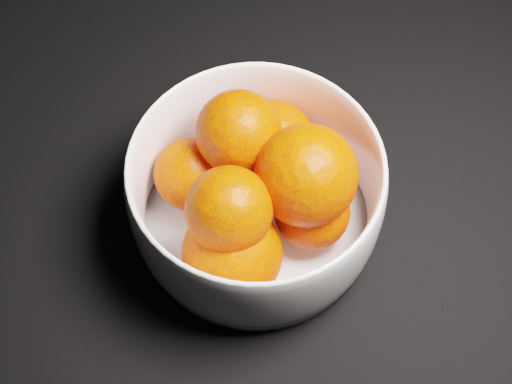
{
  "coord_description": "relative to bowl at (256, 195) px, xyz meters",
  "views": [
    {
      "loc": [
        0.23,
        -0.06,
        0.51
      ],
      "look_at": [
        0.25,
        0.2,
        0.05
      ],
      "focal_mm": 50.0,
      "sensor_mm": 36.0,
      "label": 1
    }
  ],
  "objects": [
    {
      "name": "orange_pile",
      "position": [
        0.0,
        0.0,
        0.01
      ],
      "size": [
        0.15,
        0.16,
        0.11
      ],
      "color": "#F93B00",
      "rests_on": "bowl"
    },
    {
      "name": "bowl",
      "position": [
        0.0,
        0.0,
        0.0
      ],
      "size": [
        0.19,
        0.19,
        0.09
      ],
      "rotation": [
        0.0,
        0.0,
        0.25
      ],
      "color": "white",
      "rests_on": "ground"
    }
  ]
}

